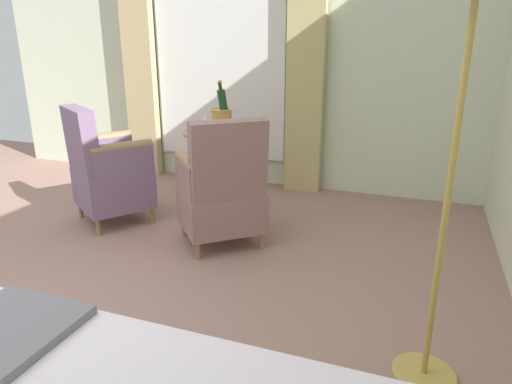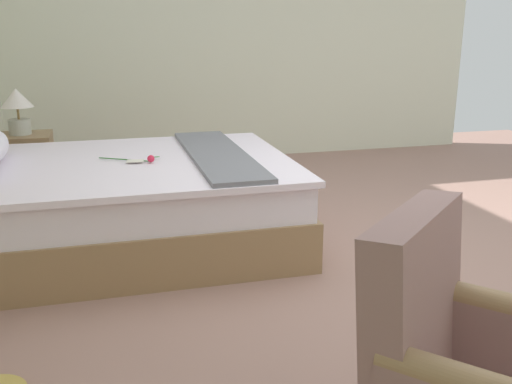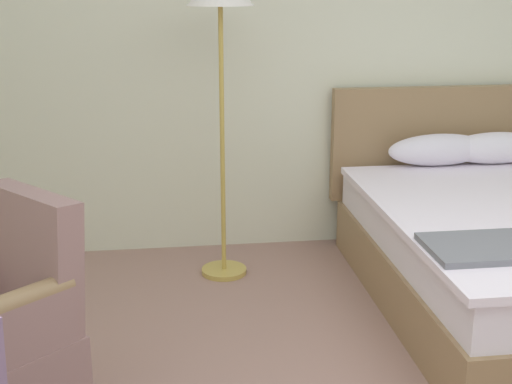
# 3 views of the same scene
# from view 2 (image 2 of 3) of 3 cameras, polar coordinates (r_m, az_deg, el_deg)

# --- Properties ---
(ground_plane) EXTENTS (8.30, 8.30, 0.00)m
(ground_plane) POSITION_cam_2_polar(r_m,az_deg,el_deg) (3.68, 12.95, -7.51)
(ground_plane) COLOR #9D776A
(wall_far_side) EXTENTS (0.12, 5.42, 2.76)m
(wall_far_side) POSITION_cam_2_polar(r_m,az_deg,el_deg) (6.63, -0.74, 15.47)
(wall_far_side) COLOR silver
(wall_far_side) RESTS_ON ground
(bed) EXTENTS (1.73, 2.20, 1.07)m
(bed) POSITION_cam_2_polar(r_m,az_deg,el_deg) (3.98, -13.09, -0.75)
(bed) COLOR #96754F
(bed) RESTS_ON ground
(nightstand) EXTENTS (0.45, 0.48, 0.60)m
(nightstand) POSITION_cam_2_polar(r_m,az_deg,el_deg) (5.22, -22.13, 2.14)
(nightstand) COLOR #96754F
(nightstand) RESTS_ON ground
(bedside_lamp) EXTENTS (0.26, 0.26, 0.38)m
(bedside_lamp) POSITION_cam_2_polar(r_m,az_deg,el_deg) (5.13, -22.76, 7.94)
(bedside_lamp) COLOR #B7BCAC
(bedside_lamp) RESTS_ON nightstand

